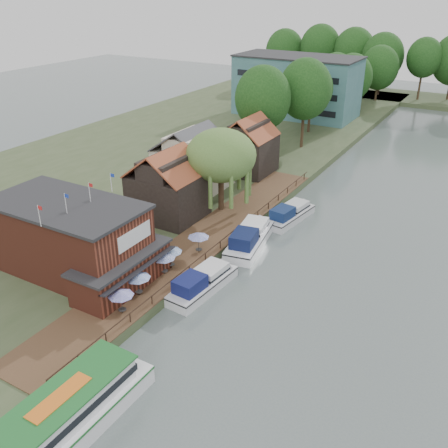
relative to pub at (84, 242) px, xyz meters
The scene contains 26 objects.
ground 14.79m from the pub, ahead, with size 260.00×260.00×0.00m, color #4F5C5B.
land_bank 39.61m from the pub, 113.96° to the left, with size 50.00×140.00×1.00m, color #384728.
quay_deck 13.04m from the pub, 61.39° to the left, with size 6.00×50.00×0.10m, color #47301E.
quay_rail 14.76m from the pub, 52.89° to the left, with size 0.20×49.00×1.00m, color black, non-canonical shape.
pub is the anchor object (origin of this frame).
hotel_block 71.49m from the pub, 96.43° to the left, with size 25.40×12.40×12.30m, color #38666B, non-canonical shape.
cottage_a 15.05m from the pub, 93.81° to the left, with size 8.60×7.60×8.50m, color black, non-canonical shape.
cottage_b 25.33m from the pub, 99.09° to the left, with size 9.60×8.60×8.50m, color beige, non-canonical shape.
cottage_c 34.01m from the pub, 90.00° to the left, with size 7.60×7.60×8.50m, color black, non-canonical shape.
willow 20.36m from the pub, 80.07° to the left, with size 8.60×8.60×10.43m, color #476B2D, non-canonical shape.
umbrella_0 8.38m from the pub, 24.79° to the right, with size 2.28×2.28×2.38m, color #1D1A93, non-canonical shape.
umbrella_1 7.18m from the pub, ahead, with size 2.36×2.36×2.38m, color #1B3F99, non-canonical shape.
umbrella_2 7.95m from the pub, 29.07° to the left, with size 2.33×2.33×2.38m, color navy, non-canonical shape.
umbrella_3 8.54m from the pub, 37.76° to the left, with size 2.33×2.33×2.38m, color navy, non-canonical shape.
umbrella_4 11.81m from the pub, 51.53° to the left, with size 2.28×2.28×2.38m, color navy, non-canonical shape.
cruiser_0 11.93m from the pub, 23.05° to the left, with size 3.19×9.86×2.39m, color silver, non-canonical shape.
cruiser_1 18.36m from the pub, 55.34° to the left, with size 3.53×10.91×2.69m, color white, non-canonical shape.
cruiser_2 26.26m from the pub, 63.73° to the left, with size 3.09×9.56×2.30m, color silver, non-canonical shape.
tour_boat 19.60m from the pub, 52.22° to the right, with size 4.35×15.50×3.39m, color silver, non-canonical shape.
swan 17.57m from the pub, 44.22° to the right, with size 0.44×0.44×0.44m, color white.
bank_tree_0 42.37m from the pub, 92.53° to the left, with size 8.94×8.94×14.57m, color #143811, non-canonical shape.
bank_tree_1 50.04m from the pub, 87.52° to the left, with size 8.86×8.86×15.04m, color #143811, non-canonical shape.
bank_tree_2 59.67m from the pub, 90.37° to the left, with size 7.95×7.95×12.71m, color #143811, non-canonical shape.
bank_tree_3 80.98m from the pub, 89.50° to the left, with size 8.89×8.89×12.28m, color #143811, non-canonical shape.
bank_tree_4 86.90m from the pub, 93.20° to the left, with size 8.58×8.58×11.46m, color #143811, non-canonical shape.
bank_tree_5 94.22m from the pub, 88.02° to the left, with size 8.94×8.94×12.83m, color #143811, non-canonical shape.
Camera 1 is at (18.89, -30.73, 27.21)m, focal length 40.00 mm.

